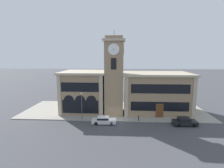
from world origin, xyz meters
name	(u,v)px	position (x,y,z in m)	size (l,w,h in m)	color
ground_plane	(113,122)	(0.00, 0.00, 0.00)	(300.00, 300.00, 0.00)	#424247
sidewalk_kerb	(115,110)	(0.00, 7.00, 0.07)	(40.41, 14.00, 0.15)	gray
clock_tower	(114,76)	(0.00, 4.47, 8.19)	(4.48, 4.48, 17.45)	#937A5B
town_hall_left_wing	(85,91)	(-6.84, 7.26, 4.51)	(10.00, 10.12, 8.96)	#937A5B
town_hall_right_wing	(156,92)	(9.20, 7.27, 4.38)	(14.71, 10.12, 8.70)	#937A5B
parked_car_near	(104,120)	(-1.64, -1.14, 0.68)	(4.47, 1.89, 1.29)	silver
parked_car_mid	(184,121)	(12.87, -1.14, 0.75)	(4.18, 1.96, 1.45)	black
street_lamp	(82,102)	(-6.03, 0.46, 3.69)	(0.36, 0.36, 5.34)	#4C4C51
bollard	(139,118)	(4.86, 0.35, 0.67)	(0.18, 0.18, 1.06)	black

